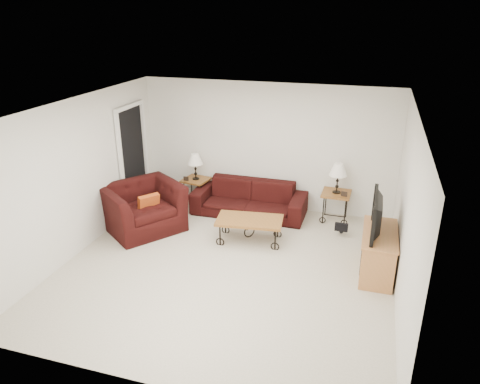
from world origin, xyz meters
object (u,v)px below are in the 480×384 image
sofa (249,199)px  tv_stand (378,253)px  side_table_left (196,191)px  armchair (143,208)px  coffee_table (249,230)px  backpack (342,222)px  side_table_right (335,207)px  lamp_right (338,178)px  television (381,215)px  lamp_left (195,167)px

sofa → tv_stand: (2.44, -1.49, 0.02)m
side_table_left → armchair: size_ratio=0.41×
coffee_table → armchair: armchair is taller
coffee_table → backpack: size_ratio=2.45×
sofa → side_table_right: sofa is taller
side_table_left → coffee_table: side_table_left is taller
backpack → lamp_right: bearing=99.6°
coffee_table → tv_stand: (2.13, -0.41, 0.13)m
sofa → television: size_ratio=2.17×
sofa → coffee_table: 1.14m
sofa → backpack: 1.86m
television → side_table_left: bearing=-114.9°
tv_stand → side_table_right: bearing=115.5°
side_table_left → tv_stand: bearing=-24.8°
side_table_right → coffee_table: 1.84m
armchair → backpack: bearing=-39.8°
armchair → sofa: bearing=-17.9°
tv_stand → lamp_right: bearing=115.5°
tv_stand → backpack: size_ratio=2.47×
lamp_right → television: size_ratio=0.57×
side_table_right → coffee_table: bearing=-136.4°
lamp_right → side_table_right: bearing=0.0°
side_table_right → television: size_ratio=0.57×
tv_stand → television: 0.63m
side_table_left → side_table_right: (2.82, 0.00, 0.02)m
coffee_table → backpack: bearing=26.2°
side_table_left → coffee_table: size_ratio=0.48×
side_table_right → television: (0.78, -1.67, 0.68)m
side_table_left → armchair: 1.46m
sofa → side_table_right: bearing=6.3°
sofa → lamp_left: 1.29m
armchair → backpack: size_ratio=2.85×
coffee_table → tv_stand: bearing=-10.9°
coffee_table → backpack: 1.68m
armchair → television: (4.08, -0.31, 0.54)m
sofa → lamp_left: size_ratio=4.08×
side_table_right → coffee_table: size_ratio=0.51×
armchair → television: bearing=-57.7°
side_table_left → armchair: (-0.48, -1.37, 0.15)m
sofa → tv_stand: bearing=-31.5°
lamp_right → backpack: 0.84m
coffee_table → armchair: 1.99m
sofa → lamp_right: size_ratio=3.84×
side_table_right → sofa: bearing=-173.7°
coffee_table → lamp_left: bearing=139.7°
side_table_left → side_table_right: size_ratio=0.94×
television → sofa: bearing=-121.7°
sofa → lamp_left: (-1.18, 0.18, 0.49)m
side_table_left → lamp_left: bearing=0.0°
sofa → side_table_right: 1.65m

